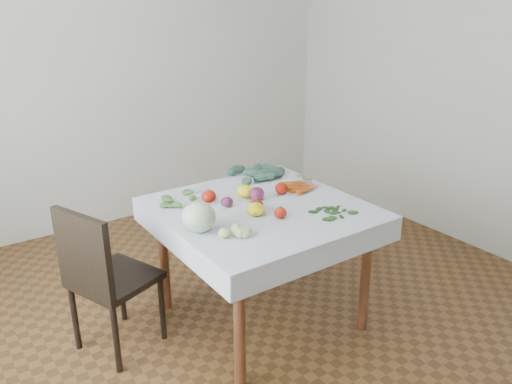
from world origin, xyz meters
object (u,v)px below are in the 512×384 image
cabbage (199,217)px  heirloom_back (245,191)px  table (261,223)px  chair (102,273)px  carrot_bunch (302,185)px

cabbage → heirloom_back: size_ratio=1.63×
table → cabbage: bearing=-169.1°
table → heirloom_back: size_ratio=9.27×
chair → heirloom_back: size_ratio=8.19×
heirloom_back → table: bearing=-92.8°
cabbage → heirloom_back: 0.54m
cabbage → carrot_bunch: 0.87m
table → carrot_bunch: 0.43m
table → cabbage: (-0.45, -0.09, 0.18)m
heirloom_back → cabbage: bearing=-150.0°
heirloom_back → carrot_bunch: (0.39, -0.07, -0.02)m
table → chair: (-0.89, 0.22, -0.15)m
table → chair: chair is taller
cabbage → carrot_bunch: (0.85, 0.20, -0.06)m
heirloom_back → chair: bearing=177.4°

